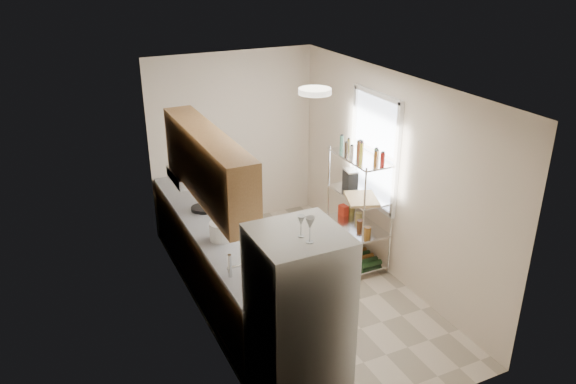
% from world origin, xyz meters
% --- Properties ---
extents(room, '(2.52, 4.42, 2.62)m').
position_xyz_m(room, '(0.00, 0.00, 1.30)').
color(room, beige).
rests_on(room, ground).
extents(counter_run, '(0.63, 3.51, 0.90)m').
position_xyz_m(counter_run, '(-0.92, 0.44, 0.45)').
color(counter_run, '#AE824A').
rests_on(counter_run, ground).
extents(upper_cabinets, '(0.33, 2.20, 0.72)m').
position_xyz_m(upper_cabinets, '(-1.05, 0.10, 1.81)').
color(upper_cabinets, '#AE824A').
rests_on(upper_cabinets, room).
extents(range_hood, '(0.50, 0.60, 0.12)m').
position_xyz_m(range_hood, '(-1.00, 0.90, 1.39)').
color(range_hood, '#B7BABC').
rests_on(range_hood, room).
extents(window, '(0.06, 1.00, 1.46)m').
position_xyz_m(window, '(1.23, 0.35, 1.55)').
color(window, white).
rests_on(window, room).
extents(bakers_rack, '(0.45, 0.90, 1.73)m').
position_xyz_m(bakers_rack, '(1.00, 0.30, 1.11)').
color(bakers_rack, silver).
rests_on(bakers_rack, ground).
extents(ceiling_dome, '(0.34, 0.34, 0.05)m').
position_xyz_m(ceiling_dome, '(0.00, -0.30, 2.57)').
color(ceiling_dome, white).
rests_on(ceiling_dome, room).
extents(refrigerator, '(0.74, 0.74, 1.80)m').
position_xyz_m(refrigerator, '(-0.87, -1.69, 0.90)').
color(refrigerator, silver).
rests_on(refrigerator, ground).
extents(wine_glass_a, '(0.08, 0.08, 0.22)m').
position_xyz_m(wine_glass_a, '(-0.86, -1.86, 1.91)').
color(wine_glass_a, silver).
rests_on(wine_glass_a, refrigerator).
extents(wine_glass_b, '(0.06, 0.06, 0.18)m').
position_xyz_m(wine_glass_b, '(-0.88, -1.75, 1.89)').
color(wine_glass_b, silver).
rests_on(wine_glass_b, refrigerator).
extents(rice_cooker, '(0.26, 0.26, 0.21)m').
position_xyz_m(rice_cooker, '(-0.95, 0.08, 1.00)').
color(rice_cooker, silver).
rests_on(rice_cooker, counter_run).
extents(frying_pan_large, '(0.26, 0.26, 0.04)m').
position_xyz_m(frying_pan_large, '(-0.92, 0.91, 0.92)').
color(frying_pan_large, black).
rests_on(frying_pan_large, counter_run).
extents(frying_pan_small, '(0.22, 0.22, 0.04)m').
position_xyz_m(frying_pan_small, '(-0.90, 0.86, 0.92)').
color(frying_pan_small, black).
rests_on(frying_pan_small, counter_run).
extents(cutting_board, '(0.51, 0.58, 0.03)m').
position_xyz_m(cutting_board, '(0.91, 0.11, 1.03)').
color(cutting_board, tan).
rests_on(cutting_board, bakers_rack).
extents(espresso_machine, '(0.18, 0.23, 0.25)m').
position_xyz_m(espresso_machine, '(0.98, 0.51, 1.14)').
color(espresso_machine, black).
rests_on(espresso_machine, bakers_rack).
extents(storage_bag, '(0.11, 0.14, 0.14)m').
position_xyz_m(storage_bag, '(0.98, 0.63, 0.63)').
color(storage_bag, red).
rests_on(storage_bag, bakers_rack).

